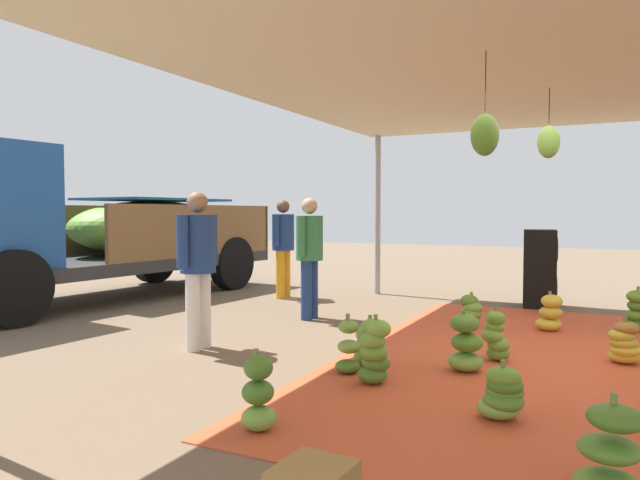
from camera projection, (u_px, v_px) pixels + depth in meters
name	position (u px, v px, depth m)	size (l,w,h in m)	color
ground_plane	(289.00, 335.00, 6.99)	(40.00, 40.00, 0.00)	brown
tarp_orange	(558.00, 363.00, 5.66)	(6.34, 4.00, 0.01)	#D1512D
tent_canopy	(573.00, 70.00, 5.50)	(8.00, 7.00, 2.90)	#9EA0A5
banana_bunch_0	(610.00, 455.00, 2.96)	(0.38, 0.37, 0.54)	#60932D
banana_bunch_1	(470.00, 312.00, 7.41)	(0.37, 0.40, 0.45)	#75A83D
banana_bunch_2	(375.00, 354.00, 4.93)	(0.33, 0.37, 0.59)	#477523
banana_bunch_3	(258.00, 396.00, 3.89)	(0.33, 0.33, 0.55)	#75A83D
banana_bunch_6	(369.00, 343.00, 5.54)	(0.37, 0.37, 0.48)	#6B9E38
banana_bunch_7	(496.00, 337.00, 5.72)	(0.32, 0.35, 0.54)	#60932D
banana_bunch_9	(624.00, 344.00, 5.62)	(0.39, 0.39, 0.46)	gold
banana_bunch_10	(348.00, 349.00, 5.28)	(0.32, 0.32, 0.54)	#477523
banana_bunch_11	(466.00, 345.00, 5.34)	(0.43, 0.43, 0.56)	#75A83D
banana_bunch_12	(503.00, 394.00, 4.11)	(0.42, 0.44, 0.42)	#75A83D
banana_bunch_13	(550.00, 314.00, 7.18)	(0.41, 0.41, 0.49)	gold
banana_bunch_14	(639.00, 312.00, 7.15)	(0.45, 0.44, 0.55)	#477523
cargo_truck_main	(84.00, 230.00, 9.53)	(6.54, 2.82, 2.40)	#2D2D2D
worker_0	(198.00, 258.00, 6.21)	(0.62, 0.38, 1.69)	silver
worker_1	(283.00, 241.00, 9.98)	(0.62, 0.38, 1.68)	orange
worker_2	(309.00, 249.00, 7.99)	(0.61, 0.37, 1.67)	navy
speaker_stack	(540.00, 268.00, 9.06)	(0.63, 0.55, 1.20)	black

